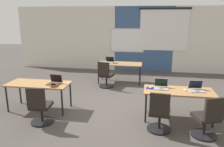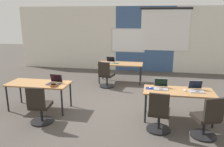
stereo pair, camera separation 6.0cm
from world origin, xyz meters
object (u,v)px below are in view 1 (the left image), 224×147
object	(u,v)px
desk_far_center	(120,65)
chair_far_left	(106,77)
chair_near_right_inner	(159,115)
snack_bowl	(54,85)
laptop_near_right_end	(196,89)
laptop_near_left_inner	(55,82)
chair_near_left_inner	(40,109)
laptop_near_right_inner	(161,86)
mouse_far_left	(115,63)
laptop_far_left	(109,61)
mouse_near_right_end	(185,90)
mouse_near_right_inner	(151,87)
chair_near_right_end	(207,121)
desk_near_right	(178,93)
desk_near_left	(39,85)

from	to	relation	value
desk_far_center	chair_far_left	size ratio (longest dim) A/B	1.74
chair_near_right_inner	snack_bowl	distance (m)	2.61
chair_far_left	laptop_near_right_end	size ratio (longest dim) A/B	2.55
laptop_near_left_inner	chair_near_left_inner	distance (m)	0.87
snack_bowl	laptop_near_right_inner	bearing A→B (deg)	6.70
mouse_far_left	snack_bowl	xyz separation A→B (m)	(-1.07, -2.98, 0.01)
mouse_far_left	chair_far_left	size ratio (longest dim) A/B	0.11
laptop_far_left	laptop_near_left_inner	world-z (taller)	laptop_near_left_inner
mouse_far_left	laptop_near_left_inner	world-z (taller)	laptop_near_left_inner
mouse_far_left	chair_far_left	distance (m)	0.78
desk_far_center	chair_far_left	bearing A→B (deg)	-120.51
laptop_far_left	laptop_near_right_end	size ratio (longest dim) A/B	0.97
chair_far_left	chair_near_left_inner	bearing A→B (deg)	84.27
laptop_near_left_inner	chair_near_left_inner	size ratio (longest dim) A/B	0.39
snack_bowl	mouse_near_right_end	bearing A→B (deg)	4.33
laptop_near_right_inner	mouse_near_right_inner	size ratio (longest dim) A/B	3.05
chair_near_right_end	laptop_near_right_end	bearing A→B (deg)	-103.76
desk_far_center	laptop_near_right_inner	xyz separation A→B (m)	(1.35, -2.71, 0.11)
chair_far_left	chair_near_right_inner	size ratio (longest dim) A/B	1.00
chair_near_right_inner	chair_near_left_inner	bearing A→B (deg)	8.08
mouse_near_right_end	chair_near_right_inner	distance (m)	0.99
laptop_near_left_inner	desk_near_right	bearing A→B (deg)	5.99
laptop_far_left	snack_bowl	bearing A→B (deg)	-101.86
chair_near_left_inner	snack_bowl	size ratio (longest dim) A/B	5.18
desk_near_left	chair_far_left	world-z (taller)	chair_far_left
chair_near_left_inner	laptop_near_right_inner	distance (m)	2.85
mouse_far_left	laptop_near_right_inner	bearing A→B (deg)	-60.46
laptop_near_right_end	chair_near_left_inner	distance (m)	3.61
mouse_far_left	chair_far_left	xyz separation A→B (m)	(-0.23, -0.65, -0.36)
laptop_near_right_end	chair_near_right_end	distance (m)	0.93
desk_near_left	mouse_far_left	distance (m)	3.19
desk_far_center	laptop_near_right_end	distance (m)	3.49
desk_near_right	mouse_near_right_end	distance (m)	0.17
desk_far_center	snack_bowl	distance (m)	3.26
laptop_near_right_end	mouse_near_right_end	size ratio (longest dim) A/B	3.24
desk_near_right	desk_far_center	size ratio (longest dim) A/B	1.00
laptop_far_left	mouse_near_right_end	distance (m)	3.62
laptop_near_right_inner	chair_near_right_inner	xyz separation A→B (m)	(-0.05, -0.77, -0.39)
desk_near_right	mouse_near_right_inner	size ratio (longest dim) A/B	14.73
desk_near_left	laptop_near_right_inner	xyz separation A→B (m)	(3.10, 0.09, 0.11)
chair_near_right_inner	snack_bowl	xyz separation A→B (m)	(-2.54, 0.47, 0.38)
mouse_far_left	chair_near_left_inner	xyz separation A→B (m)	(-1.17, -3.55, -0.36)
chair_far_left	mouse_near_right_end	distance (m)	3.13
chair_near_left_inner	laptop_near_right_inner	world-z (taller)	laptop_near_right_inner
chair_near_right_end	laptop_near_left_inner	distance (m)	3.65
laptop_far_left	chair_near_left_inner	bearing A→B (deg)	-101.06
mouse_near_right_inner	laptop_near_right_end	bearing A→B (deg)	-0.06
desk_far_center	mouse_near_right_end	xyz separation A→B (m)	(1.90, -2.78, 0.08)
mouse_near_right_inner	chair_near_right_inner	world-z (taller)	chair_near_right_inner
laptop_far_left	laptop_near_right_end	xyz separation A→B (m)	(2.55, -2.77, 0.00)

